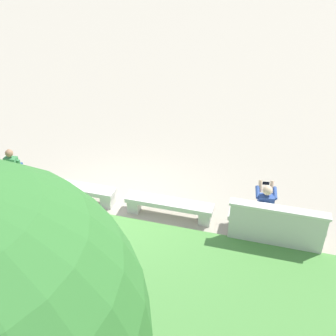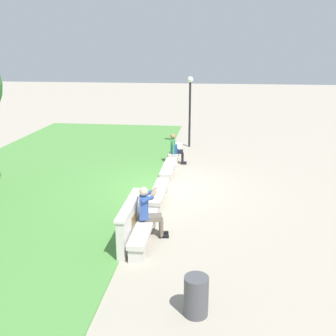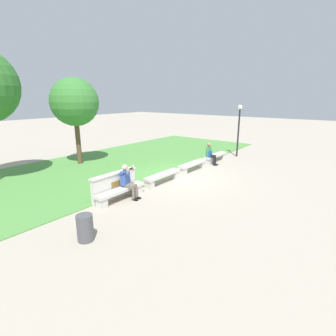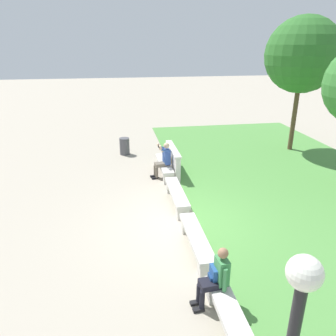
{
  "view_description": "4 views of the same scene",
  "coord_description": "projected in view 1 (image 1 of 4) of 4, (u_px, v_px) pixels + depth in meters",
  "views": [
    {
      "loc": [
        -3.33,
        7.43,
        6.08
      ],
      "look_at": [
        -1.11,
        -0.48,
        1.09
      ],
      "focal_mm": 42.0,
      "sensor_mm": 36.0,
      "label": 1
    },
    {
      "loc": [
        -12.36,
        -1.63,
        4.58
      ],
      "look_at": [
        -0.88,
        -0.24,
        1.01
      ],
      "focal_mm": 42.0,
      "sensor_mm": 36.0,
      "label": 2
    },
    {
      "loc": [
        -10.09,
        -7.07,
        3.8
      ],
      "look_at": [
        -1.12,
        -0.19,
        0.7
      ],
      "focal_mm": 28.0,
      "sensor_mm": 36.0,
      "label": 3
    },
    {
      "loc": [
        7.77,
        -1.76,
        4.77
      ],
      "look_at": [
        -1.64,
        -0.21,
        1.07
      ],
      "focal_mm": 35.0,
      "sensor_mm": 36.0,
      "label": 4
    }
  ],
  "objects": [
    {
      "name": "bench_mid",
      "position": [
        75.0,
        190.0,
        10.18
      ],
      "size": [
        2.17,
        0.4,
        0.45
      ],
      "color": "beige",
      "rests_on": "ground"
    },
    {
      "name": "person_photographer",
      "position": [
        264.0,
        205.0,
        8.92
      ],
      "size": [
        0.52,
        0.76,
        1.32
      ],
      "color": "black",
      "rests_on": "ground"
    },
    {
      "name": "person_distant",
      "position": [
        15.0,
        167.0,
        10.45
      ],
      "size": [
        0.48,
        0.69,
        1.26
      ],
      "color": "black",
      "rests_on": "ground"
    },
    {
      "name": "bench_main",
      "position": [
        276.0,
        224.0,
        9.01
      ],
      "size": [
        2.17,
        0.4,
        0.45
      ],
      "color": "beige",
      "rests_on": "ground"
    },
    {
      "name": "bench_near",
      "position": [
        169.0,
        206.0,
        9.59
      ],
      "size": [
        2.17,
        0.4,
        0.45
      ],
      "color": "beige",
      "rests_on": "ground"
    },
    {
      "name": "ground_plane",
      "position": [
        121.0,
        207.0,
        10.04
      ],
      "size": [
        80.0,
        80.0,
        0.0
      ],
      "primitive_type": "plane",
      "color": "#A89E8C"
    },
    {
      "name": "backpack",
      "position": [
        17.0,
        169.0,
        10.44
      ],
      "size": [
        0.28,
        0.24,
        0.43
      ],
      "color": "#234C8C",
      "rests_on": "bench_far"
    },
    {
      "name": "backrest_wall_with_plaque",
      "position": [
        276.0,
        226.0,
        8.62
      ],
      "size": [
        2.11,
        0.24,
        1.01
      ],
      "color": "beige",
      "rests_on": "ground"
    }
  ]
}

